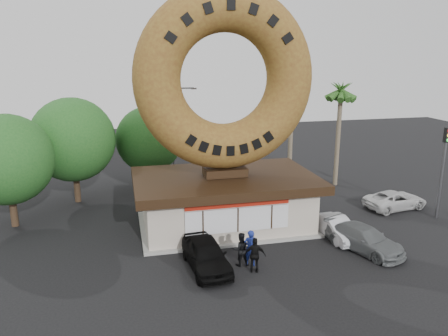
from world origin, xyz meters
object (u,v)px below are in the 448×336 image
object	(u,v)px
person_right	(255,255)
car_white	(395,200)
giant_donut	(225,79)
person_center	(241,249)
car_black	(206,254)
car_grey	(364,239)
car_silver	(337,228)
person_left	(250,248)
traffic_signal	(443,162)
street_lamp	(174,131)
donut_shop	(225,199)

from	to	relation	value
person_right	car_white	world-z (taller)	person_right
car_white	giant_donut	bearing A→B (deg)	83.00
person_center	car_black	xyz separation A→B (m)	(-1.79, 0.08, -0.12)
giant_donut	car_grey	xyz separation A→B (m)	(6.68, -5.31, -8.47)
car_white	car_silver	bearing A→B (deg)	111.75
car_black	car_silver	distance (m)	8.46
person_left	person_center	distance (m)	0.50
car_grey	person_center	bearing A→B (deg)	159.30
giant_donut	person_right	distance (m)	10.36
traffic_signal	car_grey	distance (m)	8.64
traffic_signal	person_right	bearing A→B (deg)	-162.96
street_lamp	person_center	size ratio (longest dim) A/B	4.47
street_lamp	person_left	distance (m)	16.07
car_silver	car_white	xyz separation A→B (m)	(6.42, 3.69, -0.01)
giant_donut	car_white	size ratio (longest dim) A/B	2.36
giant_donut	car_silver	world-z (taller)	giant_donut
car_silver	car_white	distance (m)	7.41
donut_shop	traffic_signal	xyz separation A→B (m)	(14.00, -1.99, 2.10)
car_black	car_white	size ratio (longest dim) A/B	1.00
person_center	car_grey	size ratio (longest dim) A/B	0.38
person_right	car_grey	xyz separation A→B (m)	(6.65, 0.98, -0.23)
car_black	car_silver	bearing A→B (deg)	8.21
donut_shop	person_center	bearing A→B (deg)	-95.12
giant_donut	car_white	bearing A→B (deg)	1.13
traffic_signal	person_right	world-z (taller)	traffic_signal
person_left	car_silver	world-z (taller)	person_left
car_black	traffic_signal	bearing A→B (deg)	6.80
person_left	person_right	distance (m)	0.72
person_left	car_grey	xyz separation A→B (m)	(6.69, 0.26, -0.30)
car_grey	car_white	distance (m)	7.97
giant_donut	person_left	xyz separation A→B (m)	(-0.01, -5.58, -8.17)
car_silver	car_grey	size ratio (longest dim) A/B	0.83
street_lamp	person_left	world-z (taller)	street_lamp
giant_donut	person_center	world-z (taller)	giant_donut
traffic_signal	person_center	bearing A→B (deg)	-166.71
person_right	car_black	distance (m)	2.48
car_grey	car_white	world-z (taller)	car_grey
traffic_signal	person_left	distance (m)	14.74
car_black	car_silver	world-z (taller)	car_black
person_center	car_black	distance (m)	1.79
car_grey	street_lamp	bearing A→B (deg)	97.50
car_black	car_grey	bearing A→B (deg)	-4.56
person_center	car_silver	world-z (taller)	person_center
giant_donut	street_lamp	distance (m)	11.19
street_lamp	car_white	distance (m)	17.69
street_lamp	giant_donut	bearing A→B (deg)	-79.49
traffic_signal	person_right	size ratio (longest dim) A/B	3.33
car_silver	car_grey	bearing A→B (deg)	-71.73
person_center	car_white	xyz separation A→B (m)	(12.88, 5.67, -0.27)
car_silver	car_white	bearing A→B (deg)	27.31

